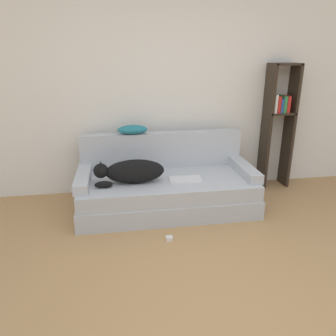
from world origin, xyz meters
TOP-DOWN VIEW (x-y plane):
  - ground_plane at (0.00, 0.00)m, footprint 20.00×20.00m
  - wall_back at (0.00, 2.37)m, footprint 8.12×0.06m
  - couch at (-0.16, 1.70)m, footprint 2.00×0.94m
  - couch_backrest at (-0.16, 2.10)m, footprint 1.96×0.15m
  - couch_arm_left at (-1.09, 1.70)m, footprint 0.15×0.75m
  - couch_arm_right at (0.76, 1.70)m, footprint 0.15×0.75m
  - dog at (-0.57, 1.60)m, footprint 0.76×0.24m
  - laptop at (0.03, 1.59)m, footprint 0.37×0.22m
  - throw_pillow at (-0.51, 2.08)m, footprint 0.36×0.19m
  - bookshelf at (1.38, 2.18)m, footprint 0.36×0.26m
  - power_adapter at (-0.25, 1.01)m, footprint 0.06×0.06m

SIDE VIEW (x-z plane):
  - ground_plane at x=0.00m, z-range 0.00..0.00m
  - power_adapter at x=-0.25m, z-range 0.00..0.03m
  - couch at x=-0.16m, z-range 0.00..0.38m
  - laptop at x=0.03m, z-range 0.39..0.40m
  - couch_arm_left at x=-1.09m, z-range 0.39..0.49m
  - couch_arm_right at x=0.76m, z-range 0.39..0.49m
  - dog at x=-0.57m, z-range 0.39..0.65m
  - couch_backrest at x=-0.16m, z-range 0.39..0.82m
  - throw_pillow at x=-0.51m, z-range 0.82..0.92m
  - bookshelf at x=1.38m, z-range 0.11..1.71m
  - wall_back at x=0.00m, z-range 0.00..2.70m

